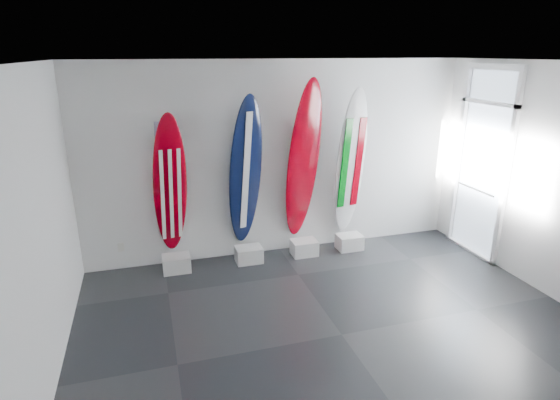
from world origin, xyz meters
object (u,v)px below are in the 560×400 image
object	(u,v)px
surfboard_usa	(170,186)
surfboard_italy	(351,163)
surfboard_swiss	(303,162)
surfboard_navy	(246,173)

from	to	relation	value
surfboard_usa	surfboard_italy	distance (m)	2.79
surfboard_usa	surfboard_swiss	bearing A→B (deg)	-9.35
surfboard_navy	surfboard_italy	world-z (taller)	surfboard_italy
surfboard_navy	surfboard_usa	bearing A→B (deg)	164.24
surfboard_swiss	surfboard_navy	bearing A→B (deg)	163.07
surfboard_italy	surfboard_navy	bearing A→B (deg)	169.07
surfboard_usa	surfboard_italy	bearing A→B (deg)	-9.35
surfboard_usa	surfboard_navy	size ratio (longest dim) A/B	0.91
surfboard_usa	surfboard_navy	xyz separation A→B (m)	(1.09, 0.00, 0.11)
surfboard_navy	surfboard_swiss	distance (m)	0.91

